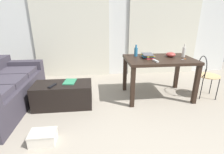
% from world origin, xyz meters
% --- Properties ---
extents(ground_plane, '(7.75, 7.75, 0.00)m').
position_xyz_m(ground_plane, '(0.00, 1.21, 0.00)').
color(ground_plane, gray).
extents(wall_back, '(6.22, 0.10, 2.43)m').
position_xyz_m(wall_back, '(0.00, 3.23, 1.22)').
color(wall_back, silver).
rests_on(wall_back, ground).
extents(curtains, '(4.25, 0.03, 2.09)m').
position_xyz_m(curtains, '(0.00, 3.14, 1.05)').
color(curtains, beige).
rests_on(curtains, ground).
extents(couch, '(0.89, 1.97, 0.73)m').
position_xyz_m(couch, '(-2.27, 1.56, 0.30)').
color(couch, '#38333D').
rests_on(couch, ground).
extents(coffee_table, '(0.99, 0.49, 0.42)m').
position_xyz_m(coffee_table, '(-1.22, 1.51, 0.21)').
color(coffee_table, black).
rests_on(coffee_table, ground).
extents(craft_table, '(1.25, 0.83, 0.77)m').
position_xyz_m(craft_table, '(0.55, 1.70, 0.67)').
color(craft_table, black).
rests_on(craft_table, ground).
extents(wire_chair, '(0.41, 0.43, 0.82)m').
position_xyz_m(wire_chair, '(1.44, 1.59, 0.50)').
color(wire_chair, tan).
rests_on(wire_chair, ground).
extents(bottle_near, '(0.07, 0.07, 0.22)m').
position_xyz_m(bottle_near, '(0.15, 1.91, 0.86)').
color(bottle_near, teal).
rests_on(bottle_near, craft_table).
extents(bottle_far, '(0.06, 0.06, 0.24)m').
position_xyz_m(bottle_far, '(1.03, 1.74, 0.87)').
color(bottle_far, beige).
rests_on(bottle_far, craft_table).
extents(bowl, '(0.18, 0.18, 0.09)m').
position_xyz_m(bowl, '(0.80, 1.78, 0.82)').
color(bowl, '#9E3833').
rests_on(bowl, craft_table).
extents(book_stack, '(0.23, 0.30, 0.07)m').
position_xyz_m(book_stack, '(0.33, 1.74, 0.81)').
color(book_stack, red).
rests_on(book_stack, craft_table).
extents(tv_remote_on_table, '(0.07, 0.16, 0.02)m').
position_xyz_m(tv_remote_on_table, '(0.38, 1.46, 0.79)').
color(tv_remote_on_table, '#B7B7B2').
rests_on(tv_remote_on_table, craft_table).
extents(scissors, '(0.11, 0.08, 0.00)m').
position_xyz_m(scissors, '(0.96, 1.56, 0.78)').
color(scissors, '#9EA0A5').
rests_on(scissors, craft_table).
extents(tv_remote_primary, '(0.12, 0.19, 0.02)m').
position_xyz_m(tv_remote_primary, '(-1.36, 1.41, 0.43)').
color(tv_remote_primary, black).
rests_on(tv_remote_primary, coffee_table).
extents(magazine, '(0.22, 0.30, 0.02)m').
position_xyz_m(magazine, '(-1.10, 1.57, 0.42)').
color(magazine, '#2D7F56').
rests_on(magazine, coffee_table).
extents(shoebox, '(0.32, 0.23, 0.15)m').
position_xyz_m(shoebox, '(-1.33, 0.56, 0.08)').
color(shoebox, beige).
rests_on(shoebox, ground).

